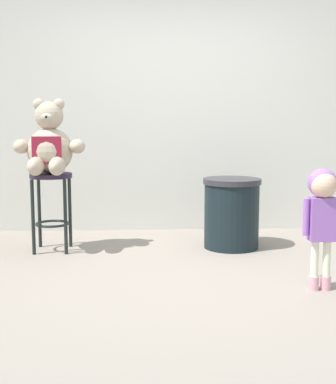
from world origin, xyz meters
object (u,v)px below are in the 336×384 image
object	(u,v)px
child_walking	(322,203)
teddy_bear	(49,146)
bar_stool_with_teddy	(51,196)
trash_bin	(232,213)

from	to	relation	value
child_walking	teddy_bear	bearing A→B (deg)	-131.06
bar_stool_with_teddy	trash_bin	bearing A→B (deg)	1.38
teddy_bear	bar_stool_with_teddy	bearing A→B (deg)	90.00
bar_stool_with_teddy	child_walking	distance (m)	2.44
child_walking	trash_bin	world-z (taller)	child_walking
teddy_bear	child_walking	distance (m)	2.44
teddy_bear	child_walking	size ratio (longest dim) A/B	0.78
child_walking	trash_bin	size ratio (longest dim) A/B	1.31
trash_bin	bar_stool_with_teddy	bearing A→B (deg)	-178.62
bar_stool_with_teddy	child_walking	xyz separation A→B (m)	(2.09, -1.24, 0.11)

